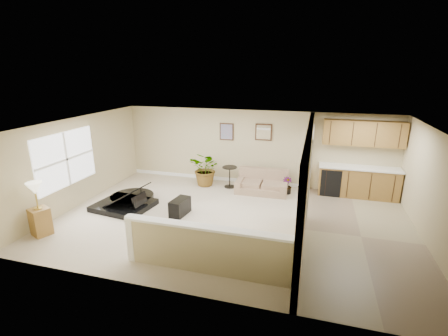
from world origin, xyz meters
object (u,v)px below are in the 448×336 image
(piano, at_px, (124,187))
(palm_plant, at_px, (206,169))
(loveseat, at_px, (262,181))
(accent_table, at_px, (230,174))
(piano_bench, at_px, (180,207))
(lamp_stand, at_px, (39,213))
(small_plant, at_px, (287,187))

(piano, bearing_deg, palm_plant, 60.49)
(loveseat, xyz_separation_m, accent_table, (-1.10, 0.11, 0.10))
(piano_bench, distance_m, lamp_stand, 3.34)
(loveseat, xyz_separation_m, palm_plant, (-1.89, 0.08, 0.23))
(piano, bearing_deg, accent_table, 50.10)
(piano_bench, height_order, palm_plant, palm_plant)
(piano, distance_m, piano_bench, 1.78)
(piano_bench, distance_m, accent_table, 2.54)
(loveseat, distance_m, accent_table, 1.11)
(piano_bench, bearing_deg, loveseat, 51.32)
(piano, distance_m, accent_table, 3.39)
(small_plant, bearing_deg, loveseat, -174.48)
(palm_plant, bearing_deg, piano_bench, -88.78)
(accent_table, height_order, palm_plant, palm_plant)
(piano, relative_size, piano_bench, 2.91)
(piano_bench, height_order, accent_table, accent_table)
(small_plant, distance_m, lamp_stand, 6.86)
(piano_bench, bearing_deg, small_plant, 42.23)
(loveseat, height_order, lamp_stand, lamp_stand)
(small_plant, bearing_deg, piano, -152.50)
(accent_table, relative_size, palm_plant, 0.55)
(loveseat, bearing_deg, small_plant, 4.65)
(small_plant, bearing_deg, palm_plant, 179.98)
(piano_bench, relative_size, accent_table, 0.94)
(loveseat, relative_size, small_plant, 3.09)
(piano, height_order, piano_bench, piano)
(accent_table, xyz_separation_m, lamp_stand, (-3.47, -4.33, 0.10))
(accent_table, bearing_deg, piano_bench, -107.03)
(piano, height_order, small_plant, piano)
(piano, bearing_deg, piano_bench, 3.63)
(loveseat, distance_m, lamp_stand, 6.22)
(accent_table, bearing_deg, palm_plant, -177.18)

